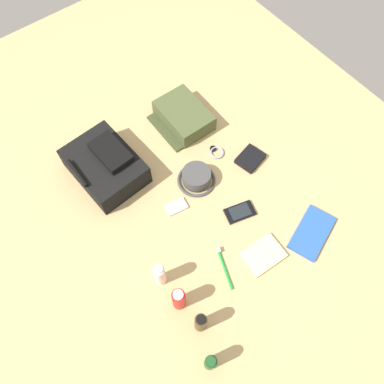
% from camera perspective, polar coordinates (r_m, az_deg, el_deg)
% --- Properties ---
extents(ground_plane, '(2.64, 2.02, 0.02)m').
position_cam_1_polar(ground_plane, '(1.60, 0.00, -0.84)').
color(ground_plane, tan).
rests_on(ground_plane, ground).
extents(backpack, '(0.33, 0.25, 0.14)m').
position_cam_1_polar(backpack, '(1.63, -12.54, 3.80)').
color(backpack, black).
rests_on(backpack, ground_plane).
extents(toiletry_pouch, '(0.25, 0.22, 0.08)m').
position_cam_1_polar(toiletry_pouch, '(1.76, -1.30, 11.00)').
color(toiletry_pouch, '#47512D').
rests_on(toiletry_pouch, ground_plane).
extents(bucket_hat, '(0.16, 0.16, 0.06)m').
position_cam_1_polar(bucket_hat, '(1.60, 0.65, 2.14)').
color(bucket_hat, '#424242').
rests_on(bucket_hat, ground_plane).
extents(shampoo_bottle, '(0.04, 0.04, 0.13)m').
position_cam_1_polar(shampoo_bottle, '(1.37, 2.71, -23.65)').
color(shampoo_bottle, '#19471E').
rests_on(shampoo_bottle, ground_plane).
extents(cologne_bottle, '(0.04, 0.04, 0.14)m').
position_cam_1_polar(cologne_bottle, '(1.38, 1.25, -18.55)').
color(cologne_bottle, '#473319').
rests_on(cologne_bottle, ground_plane).
extents(sunscreen_spray, '(0.05, 0.05, 0.15)m').
position_cam_1_polar(sunscreen_spray, '(1.39, -1.95, -15.38)').
color(sunscreen_spray, red).
rests_on(sunscreen_spray, ground_plane).
extents(toothpaste_tube, '(0.04, 0.04, 0.15)m').
position_cam_1_polar(toothpaste_tube, '(1.41, -4.75, -11.97)').
color(toothpaste_tube, white).
rests_on(toothpaste_tube, ground_plane).
extents(paperback_novel, '(0.18, 0.23, 0.02)m').
position_cam_1_polar(paperback_novel, '(1.59, 17.09, -5.71)').
color(paperback_novel, blue).
rests_on(paperback_novel, ground_plane).
extents(cell_phone, '(0.10, 0.13, 0.01)m').
position_cam_1_polar(cell_phone, '(1.57, 7.01, -2.94)').
color(cell_phone, black).
rests_on(cell_phone, ground_plane).
extents(media_player, '(0.07, 0.09, 0.01)m').
position_cam_1_polar(media_player, '(1.57, -2.29, -2.13)').
color(media_player, '#B7B7BC').
rests_on(media_player, ground_plane).
extents(wristwatch, '(0.07, 0.06, 0.01)m').
position_cam_1_polar(wristwatch, '(1.70, 3.58, 5.85)').
color(wristwatch, '#99999E').
rests_on(wristwatch, ground_plane).
extents(toothbrush, '(0.16, 0.07, 0.02)m').
position_cam_1_polar(toothbrush, '(1.49, 4.65, -10.59)').
color(toothbrush, '#198C33').
rests_on(toothbrush, ground_plane).
extents(wallet, '(0.11, 0.13, 0.02)m').
position_cam_1_polar(wallet, '(1.69, 8.51, 4.86)').
color(wallet, black).
rests_on(wallet, ground_plane).
extents(notepad, '(0.12, 0.16, 0.02)m').
position_cam_1_polar(notepad, '(1.52, 10.37, -9.05)').
color(notepad, beige).
rests_on(notepad, ground_plane).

